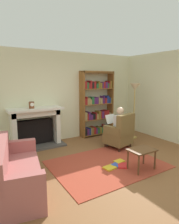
{
  "coord_description": "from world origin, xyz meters",
  "views": [
    {
      "loc": [
        -2.44,
        -2.94,
        1.9
      ],
      "look_at": [
        0.1,
        1.2,
        1.05
      ],
      "focal_mm": 30.83,
      "sensor_mm": 36.0,
      "label": 1
    }
  ],
  "objects_px": {
    "fireplace": "(36,126)",
    "floor_lamp": "(135,92)",
    "seated_reader": "(117,125)",
    "sofa_floral": "(15,173)",
    "bookshelf": "(97,105)",
    "side_table": "(142,152)",
    "armchair_reading": "(120,133)",
    "mantel_clock": "(32,105)"
  },
  "relations": [
    {
      "from": "side_table",
      "to": "sofa_floral",
      "type": "bearing_deg",
      "value": 166.19
    },
    {
      "from": "fireplace",
      "to": "sofa_floral",
      "type": "bearing_deg",
      "value": -115.11
    },
    {
      "from": "side_table",
      "to": "floor_lamp",
      "type": "height_order",
      "value": "floor_lamp"
    },
    {
      "from": "side_table",
      "to": "armchair_reading",
      "type": "bearing_deg",
      "value": 69.17
    },
    {
      "from": "bookshelf",
      "to": "floor_lamp",
      "type": "distance_m",
      "value": 1.3
    },
    {
      "from": "fireplace",
      "to": "armchair_reading",
      "type": "xyz_separation_m",
      "value": [
        1.94,
        -1.35,
        -0.16
      ]
    },
    {
      "from": "side_table",
      "to": "mantel_clock",
      "type": "bearing_deg",
      "value": 122.43
    },
    {
      "from": "sofa_floral",
      "to": "floor_lamp",
      "type": "bearing_deg",
      "value": -62.56
    },
    {
      "from": "fireplace",
      "to": "mantel_clock",
      "type": "distance_m",
      "value": 0.63
    },
    {
      "from": "seated_reader",
      "to": "side_table",
      "type": "relative_size",
      "value": 2.04
    },
    {
      "from": "fireplace",
      "to": "sofa_floral",
      "type": "distance_m",
      "value": 2.21
    },
    {
      "from": "fireplace",
      "to": "side_table",
      "type": "height_order",
      "value": "fireplace"
    },
    {
      "from": "mantel_clock",
      "to": "side_table",
      "type": "relative_size",
      "value": 0.32
    },
    {
      "from": "sofa_floral",
      "to": "bookshelf",
      "type": "bearing_deg",
      "value": -45.13
    },
    {
      "from": "armchair_reading",
      "to": "seated_reader",
      "type": "height_order",
      "value": "seated_reader"
    },
    {
      "from": "seated_reader",
      "to": "side_table",
      "type": "distance_m",
      "value": 1.44
    },
    {
      "from": "armchair_reading",
      "to": "mantel_clock",
      "type": "bearing_deg",
      "value": -45.04
    },
    {
      "from": "bookshelf",
      "to": "side_table",
      "type": "xyz_separation_m",
      "value": [
        -0.61,
        -2.61,
        -0.64
      ]
    },
    {
      "from": "mantel_clock",
      "to": "floor_lamp",
      "type": "distance_m",
      "value": 3.12
    },
    {
      "from": "fireplace",
      "to": "side_table",
      "type": "distance_m",
      "value": 2.97
    },
    {
      "from": "mantel_clock",
      "to": "seated_reader",
      "type": "bearing_deg",
      "value": -29.3
    },
    {
      "from": "floor_lamp",
      "to": "mantel_clock",
      "type": "bearing_deg",
      "value": 165.99
    },
    {
      "from": "mantel_clock",
      "to": "armchair_reading",
      "type": "height_order",
      "value": "mantel_clock"
    },
    {
      "from": "mantel_clock",
      "to": "bookshelf",
      "type": "xyz_separation_m",
      "value": [
        2.19,
        0.14,
        -0.18
      ]
    },
    {
      "from": "mantel_clock",
      "to": "side_table",
      "type": "distance_m",
      "value": 3.05
    },
    {
      "from": "armchair_reading",
      "to": "sofa_floral",
      "type": "relative_size",
      "value": 0.54
    },
    {
      "from": "bookshelf",
      "to": "armchair_reading",
      "type": "distance_m",
      "value": 1.51
    },
    {
      "from": "seated_reader",
      "to": "floor_lamp",
      "type": "height_order",
      "value": "floor_lamp"
    },
    {
      "from": "seated_reader",
      "to": "sofa_floral",
      "type": "xyz_separation_m",
      "value": [
        -2.84,
        -0.76,
        -0.3
      ]
    },
    {
      "from": "fireplace",
      "to": "sofa_floral",
      "type": "relative_size",
      "value": 0.83
    },
    {
      "from": "armchair_reading",
      "to": "seated_reader",
      "type": "distance_m",
      "value": 0.23
    },
    {
      "from": "fireplace",
      "to": "bookshelf",
      "type": "relative_size",
      "value": 0.71
    },
    {
      "from": "side_table",
      "to": "floor_lamp",
      "type": "bearing_deg",
      "value": 50.07
    },
    {
      "from": "bookshelf",
      "to": "sofa_floral",
      "type": "distance_m",
      "value": 3.69
    },
    {
      "from": "fireplace",
      "to": "mantel_clock",
      "type": "bearing_deg",
      "value": -136.35
    },
    {
      "from": "mantel_clock",
      "to": "sofa_floral",
      "type": "height_order",
      "value": "mantel_clock"
    },
    {
      "from": "seated_reader",
      "to": "bookshelf",
      "type": "bearing_deg",
      "value": -111.42
    },
    {
      "from": "fireplace",
      "to": "floor_lamp",
      "type": "relative_size",
      "value": 0.86
    },
    {
      "from": "seated_reader",
      "to": "sofa_floral",
      "type": "relative_size",
      "value": 0.63
    },
    {
      "from": "fireplace",
      "to": "armchair_reading",
      "type": "height_order",
      "value": "fireplace"
    },
    {
      "from": "mantel_clock",
      "to": "seated_reader",
      "type": "height_order",
      "value": "mantel_clock"
    },
    {
      "from": "armchair_reading",
      "to": "sofa_floral",
      "type": "height_order",
      "value": "armchair_reading"
    }
  ]
}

